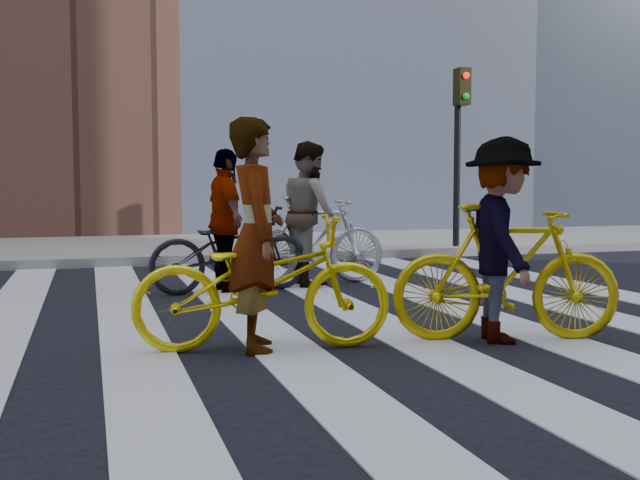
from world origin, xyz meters
name	(u,v)px	position (x,y,z in m)	size (l,w,h in m)	color
ground	(307,317)	(0.00, 0.00, 0.00)	(100.00, 100.00, 0.00)	black
sidewalk_far	(198,247)	(0.00, 7.50, 0.07)	(100.00, 5.00, 0.15)	gray
zebra_crosswalk	(307,317)	(0.00, 0.00, 0.01)	(8.25, 10.00, 0.01)	silver
traffic_signal	(460,128)	(4.40, 5.32, 2.28)	(0.22, 0.42, 3.33)	black
bike_yellow_left	(263,283)	(-0.71, -1.24, 0.52)	(0.69, 1.99, 1.05)	yellow
bike_silver_mid	(314,240)	(0.75, 2.25, 0.57)	(0.53, 1.88, 1.13)	silver
bike_yellow_right	(507,273)	(1.26, -1.51, 0.56)	(0.53, 1.87, 1.12)	gold
bike_dark_rear	(230,249)	(-0.39, 1.90, 0.51)	(0.68, 1.94, 1.02)	black
rider_left	(256,235)	(-0.76, -1.24, 0.89)	(0.65, 0.43, 1.79)	slate
rider_mid	(310,213)	(0.70, 2.25, 0.91)	(0.88, 0.69, 1.82)	slate
rider_right	(502,240)	(1.21, -1.51, 0.83)	(1.07, 0.62, 1.66)	slate
rider_rear	(226,221)	(-0.44, 1.90, 0.85)	(1.00, 0.41, 1.70)	slate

